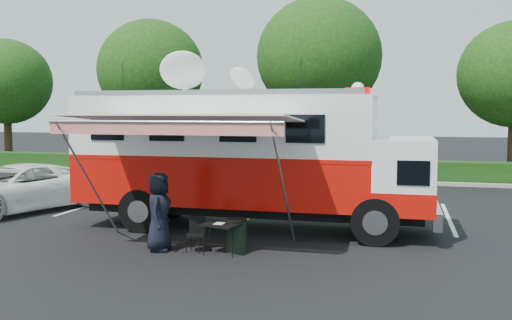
{
  "coord_description": "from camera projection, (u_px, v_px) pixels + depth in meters",
  "views": [
    {
      "loc": [
        4.05,
        -15.3,
        3.33
      ],
      "look_at": [
        0.0,
        0.5,
        1.9
      ],
      "focal_mm": 40.0,
      "sensor_mm": 36.0,
      "label": 1
    }
  ],
  "objects": [
    {
      "name": "person",
      "position": [
        160.0,
        250.0,
        13.55
      ],
      "size": [
        0.73,
        0.99,
        1.86
      ],
      "primitive_type": "imported",
      "rotation": [
        0.0,
        0.0,
        1.73
      ],
      "color": "black",
      "rests_on": "ground_plane"
    },
    {
      "name": "back_border",
      "position": [
        342.0,
        76.0,
        27.79
      ],
      "size": [
        60.0,
        6.14,
        8.87
      ],
      "color": "#9E998E",
      "rests_on": "ground_plane"
    },
    {
      "name": "trash_bin",
      "position": [
        236.0,
        235.0,
        13.37
      ],
      "size": [
        0.52,
        0.52,
        0.78
      ],
      "color": "black",
      "rests_on": "ground_plane"
    },
    {
      "name": "folding_table",
      "position": [
        221.0,
        226.0,
        13.14
      ],
      "size": [
        0.97,
        0.8,
        0.71
      ],
      "color": "black",
      "rests_on": "ground_plane"
    },
    {
      "name": "white_suv",
      "position": [
        18.0,
        212.0,
        18.76
      ],
      "size": [
        4.35,
        6.1,
        1.54
      ],
      "primitive_type": "imported",
      "rotation": [
        0.0,
        0.0,
        -0.36
      ],
      "color": "white",
      "rests_on": "ground_plane"
    },
    {
      "name": "command_truck",
      "position": [
        249.0,
        156.0,
        15.9
      ],
      "size": [
        9.92,
        2.73,
        4.77
      ],
      "color": "black",
      "rests_on": "ground_plane"
    },
    {
      "name": "stall_lines",
      "position": [
        260.0,
        210.0,
        19.07
      ],
      "size": [
        24.12,
        5.5,
        0.01
      ],
      "color": "silver",
      "rests_on": "ground_plane"
    },
    {
      "name": "ground_plane",
      "position": [
        252.0,
        229.0,
        16.05
      ],
      "size": [
        120.0,
        120.0,
        0.0
      ],
      "primitive_type": "plane",
      "color": "black",
      "rests_on": "ground"
    },
    {
      "name": "folding_chair",
      "position": [
        196.0,
        231.0,
        13.49
      ],
      "size": [
        0.5,
        0.52,
        0.82
      ],
      "color": "black",
      "rests_on": "ground_plane"
    },
    {
      "name": "awning",
      "position": [
        180.0,
        121.0,
        13.29
      ],
      "size": [
        5.42,
        2.79,
        3.27
      ],
      "color": "white",
      "rests_on": "ground_plane"
    }
  ]
}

